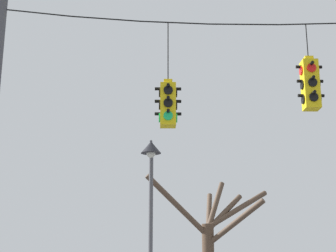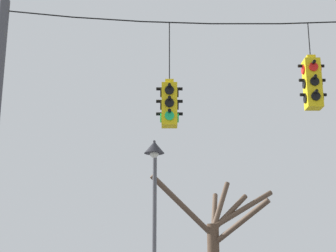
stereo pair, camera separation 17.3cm
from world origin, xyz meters
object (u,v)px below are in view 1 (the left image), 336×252
at_px(traffic_light_over_intersection, 168,104).
at_px(street_lamp, 151,183).
at_px(traffic_light_near_left_pole, 310,84).
at_px(bare_tree, 212,243).

distance_m(traffic_light_over_intersection, street_lamp, 3.57).
distance_m(traffic_light_over_intersection, traffic_light_near_left_pole, 3.19).
distance_m(traffic_light_over_intersection, bare_tree, 8.68).
height_order(street_lamp, bare_tree, street_lamp).
relative_size(street_lamp, bare_tree, 1.05).
height_order(traffic_light_over_intersection, traffic_light_near_left_pole, traffic_light_over_intersection).
xyz_separation_m(traffic_light_over_intersection, traffic_light_near_left_pole, (3.15, 0.00, 0.48)).
xyz_separation_m(traffic_light_over_intersection, bare_tree, (1.73, 8.08, -2.66)).
bearing_deg(bare_tree, traffic_light_near_left_pole, -80.03).
bearing_deg(bare_tree, street_lamp, -114.25).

